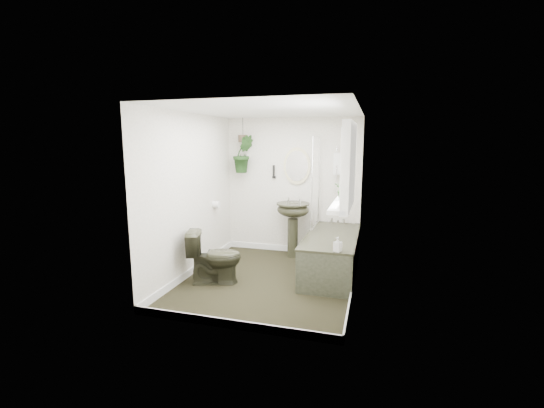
# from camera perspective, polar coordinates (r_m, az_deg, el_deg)

# --- Properties ---
(floor) EXTENTS (2.30, 2.80, 0.02)m
(floor) POSITION_cam_1_polar(r_m,az_deg,el_deg) (5.17, -0.47, -11.92)
(floor) COLOR black
(floor) RESTS_ON ground
(ceiling) EXTENTS (2.30, 2.80, 0.02)m
(ceiling) POSITION_cam_1_polar(r_m,az_deg,el_deg) (4.83, -0.51, 14.61)
(ceiling) COLOR white
(ceiling) RESTS_ON ground
(wall_back) EXTENTS (2.30, 0.02, 2.30)m
(wall_back) POSITION_cam_1_polar(r_m,az_deg,el_deg) (6.22, 3.21, 2.78)
(wall_back) COLOR white
(wall_back) RESTS_ON ground
(wall_front) EXTENTS (2.30, 0.02, 2.30)m
(wall_front) POSITION_cam_1_polar(r_m,az_deg,el_deg) (3.56, -6.94, -2.47)
(wall_front) COLOR white
(wall_front) RESTS_ON ground
(wall_left) EXTENTS (0.02, 2.80, 2.30)m
(wall_left) POSITION_cam_1_polar(r_m,az_deg,el_deg) (5.31, -12.58, 1.38)
(wall_left) COLOR white
(wall_left) RESTS_ON ground
(wall_right) EXTENTS (0.02, 2.80, 2.30)m
(wall_right) POSITION_cam_1_polar(r_m,az_deg,el_deg) (4.68, 13.27, 0.25)
(wall_right) COLOR white
(wall_right) RESTS_ON ground
(skirting) EXTENTS (2.30, 2.80, 0.10)m
(skirting) POSITION_cam_1_polar(r_m,az_deg,el_deg) (5.15, -0.47, -11.30)
(skirting) COLOR white
(skirting) RESTS_ON floor
(bathtub) EXTENTS (0.72, 1.72, 0.58)m
(bathtub) POSITION_cam_1_polar(r_m,az_deg,el_deg) (5.39, 9.33, -7.78)
(bathtub) COLOR #292A1C
(bathtub) RESTS_ON floor
(bath_screen) EXTENTS (0.04, 0.72, 1.40)m
(bath_screen) POSITION_cam_1_polar(r_m,az_deg,el_deg) (5.71, 6.89, 3.42)
(bath_screen) COLOR silver
(bath_screen) RESTS_ON bathtub
(shower_box) EXTENTS (0.20, 0.10, 0.35)m
(shower_box) POSITION_cam_1_polar(r_m,az_deg,el_deg) (5.99, 10.62, 6.21)
(shower_box) COLOR white
(shower_box) RESTS_ON wall_back
(oval_mirror) EXTENTS (0.46, 0.03, 0.62)m
(oval_mirror) POSITION_cam_1_polar(r_m,az_deg,el_deg) (6.13, 3.92, 5.96)
(oval_mirror) COLOR beige
(oval_mirror) RESTS_ON wall_back
(wall_sconce) EXTENTS (0.04, 0.04, 0.22)m
(wall_sconce) POSITION_cam_1_polar(r_m,az_deg,el_deg) (6.23, 0.27, 5.11)
(wall_sconce) COLOR black
(wall_sconce) RESTS_ON wall_back
(toilet_roll_holder) EXTENTS (0.11, 0.11, 0.11)m
(toilet_roll_holder) POSITION_cam_1_polar(r_m,az_deg,el_deg) (5.94, -8.77, -0.08)
(toilet_roll_holder) COLOR white
(toilet_roll_holder) RESTS_ON wall_left
(window_recess) EXTENTS (0.08, 1.00, 0.90)m
(window_recess) POSITION_cam_1_polar(r_m,az_deg,el_deg) (3.93, 12.01, 5.90)
(window_recess) COLOR white
(window_recess) RESTS_ON wall_right
(window_sill) EXTENTS (0.18, 1.00, 0.04)m
(window_sill) POSITION_cam_1_polar(r_m,az_deg,el_deg) (3.98, 10.79, -0.10)
(window_sill) COLOR white
(window_sill) RESTS_ON wall_right
(window_blinds) EXTENTS (0.01, 0.86, 0.76)m
(window_blinds) POSITION_cam_1_polar(r_m,az_deg,el_deg) (3.93, 11.35, 5.92)
(window_blinds) COLOR white
(window_blinds) RESTS_ON wall_right
(toilet) EXTENTS (0.80, 0.60, 0.73)m
(toilet) POSITION_cam_1_polar(r_m,az_deg,el_deg) (5.03, -9.00, -8.17)
(toilet) COLOR #292A1C
(toilet) RESTS_ON floor
(pedestal_sink) EXTENTS (0.63, 0.57, 0.92)m
(pedestal_sink) POSITION_cam_1_polar(r_m,az_deg,el_deg) (6.04, 3.28, -4.09)
(pedestal_sink) COLOR #292A1C
(pedestal_sink) RESTS_ON floor
(sill_plant) EXTENTS (0.26, 0.24, 0.24)m
(sill_plant) POSITION_cam_1_polar(r_m,az_deg,el_deg) (4.16, 11.39, 2.26)
(sill_plant) COLOR black
(sill_plant) RESTS_ON window_sill
(hanging_plant) EXTENTS (0.45, 0.42, 0.64)m
(hanging_plant) POSITION_cam_1_polar(r_m,az_deg,el_deg) (6.26, -4.54, 7.83)
(hanging_plant) COLOR black
(hanging_plant) RESTS_ON ceiling
(soap_bottle) EXTENTS (0.11, 0.11, 0.18)m
(soap_bottle) POSITION_cam_1_polar(r_m,az_deg,el_deg) (4.51, 10.27, -6.24)
(soap_bottle) COLOR #302425
(soap_bottle) RESTS_ON bathtub
(hanging_pot) EXTENTS (0.16, 0.16, 0.12)m
(hanging_pot) POSITION_cam_1_polar(r_m,az_deg,el_deg) (6.26, -4.57, 10.20)
(hanging_pot) COLOR #4D3C2D
(hanging_pot) RESTS_ON ceiling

